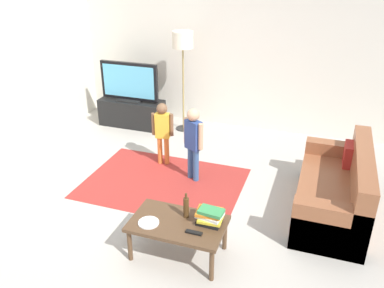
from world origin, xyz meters
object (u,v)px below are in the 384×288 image
child_near_tv (163,128)px  plate (149,223)px  tv_stand (132,113)px  child_center (193,138)px  bottle (186,207)px  tv (129,82)px  couch (338,193)px  floor_lamp (183,45)px  book_stack (210,216)px  tv_remote (194,233)px  coffee_table (178,226)px

child_near_tv → plate: 2.11m
tv_stand → child_center: 2.34m
child_center → bottle: (0.42, -1.45, -0.11)m
tv → couch: bearing=-24.4°
tv → tv_stand: bearing=90.0°
couch → floor_lamp: floor_lamp is taller
child_near_tv → tv: bearing=133.9°
tv → book_stack: (2.43, -2.96, -0.34)m
child_center → book_stack: (0.69, -1.47, -0.15)m
tv_stand → book_stack: bearing=-50.8°
tv_stand → bottle: bearing=-53.9°
couch → book_stack: bearing=-135.0°
couch → floor_lamp: 3.53m
bottle → tv_remote: 0.31m
child_center → plate: bearing=-86.9°
couch → child_near_tv: child_near_tv is taller
floor_lamp → bottle: bearing=-69.2°
couch → child_near_tv: (-2.55, 0.49, 0.30)m
tv → tv_remote: tv is taller
tv → couch: tv is taller
tv_stand → tv: size_ratio=1.09×
child_near_tv → book_stack: (1.28, -1.77, -0.09)m
tv → book_stack: tv is taller
child_center → book_stack: 1.63m
tv_stand → tv: (0.00, -0.02, 0.60)m
floor_lamp → plate: (0.86, -3.36, -1.12)m
couch → tv_remote: (-1.38, -1.50, 0.14)m
plate → tv_stand: bearing=119.8°
tv → child_near_tv: size_ratio=1.11×
tv_remote → book_stack: bearing=65.9°
child_near_tv → coffee_table: (0.96, -1.87, -0.22)m
child_center → tv_remote: size_ratio=6.36×
child_center → couch: bearing=-5.6°
floor_lamp → child_center: size_ratio=1.65×
couch → child_near_tv: bearing=169.2°
floor_lamp → book_stack: (1.46, -3.13, -1.04)m
tv → tv_remote: (2.33, -3.18, -0.42)m
coffee_table → tv_remote: tv_remote is taller
tv → floor_lamp: (0.98, 0.17, 0.70)m
coffee_table → book_stack: size_ratio=3.34×
tv_remote → child_near_tv: bearing=120.6°
child_near_tv → bottle: (1.01, -1.75, -0.05)m
tv_stand → floor_lamp: floor_lamp is taller
plate → tv_remote: bearing=0.0°
plate → child_near_tv: bearing=108.9°
tv_stand → plate: bearing=-60.2°
child_center → plate: (0.09, -1.69, -0.22)m
tv_stand → floor_lamp: bearing=8.9°
tv_stand → floor_lamp: 1.63m
floor_lamp → bottle: floor_lamp is taller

